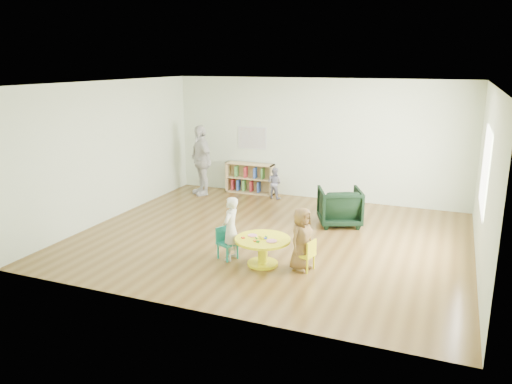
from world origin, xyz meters
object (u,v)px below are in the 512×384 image
kid_chair_left (226,242)px  child_left (231,229)px  kid_chair_right (307,254)px  armchair (340,207)px  bookshelf (250,178)px  child_right (301,239)px  adult_caretaker (201,160)px  toddler (274,183)px  activity_table (263,247)px

kid_chair_left → child_left: bearing=102.7°
kid_chair_right → armchair: size_ratio=0.61×
bookshelf → child_right: 4.78m
child_left → kid_chair_left: bearing=-99.5°
kid_chair_right → adult_caretaker: adult_caretaker is taller
kid_chair_right → armchair: bearing=14.2°
child_right → toddler: 4.19m
activity_table → kid_chair_left: 0.67m
kid_chair_left → toddler: size_ratio=0.71×
kid_chair_right → kid_chair_left: bearing=103.7°
activity_table → child_right: (0.62, 0.06, 0.19)m
activity_table → child_right: child_right is taller
armchair → toddler: (-1.87, 1.38, -0.00)m
kid_chair_left → kid_chair_right: size_ratio=1.06×
activity_table → armchair: (0.69, 2.46, 0.07)m
kid_chair_left → toddler: (-0.52, 3.79, 0.09)m
kid_chair_left → adult_caretaker: bearing=-122.7°
activity_table → adult_caretaker: (-2.97, 3.54, 0.54)m
child_right → bookshelf: bearing=49.9°
adult_caretaker → activity_table: bearing=-11.6°
kid_chair_left → child_right: 1.30m
activity_table → kid_chair_right: (0.72, 0.05, -0.04)m
kid_chair_left → toddler: bearing=-148.3°
bookshelf → child_right: (2.54, -4.05, 0.14)m
kid_chair_left → child_right: child_right is taller
armchair → toddler: size_ratio=1.10×
armchair → activity_table: bearing=51.7°
toddler → child_left: bearing=110.1°
child_left → armchair: bearing=154.4°
kid_chair_left → bookshelf: size_ratio=0.44×
toddler → kid_chair_left: bearing=108.8°
bookshelf → toddler: bearing=-20.1°
kid_chair_left → armchair: size_ratio=0.65×
bookshelf → child_left: (1.36, -4.08, 0.16)m
activity_table → armchair: size_ratio=1.08×
activity_table → toddler: 4.02m
kid_chair_right → child_right: bearing=94.8°
kid_chair_left → child_left: size_ratio=0.50×
armchair → adult_caretaker: adult_caretaker is taller
kid_chair_left → adult_caretaker: size_ratio=0.31×
bookshelf → activity_table: bearing=-64.9°
activity_table → kid_chair_left: kid_chair_left is taller
activity_table → bookshelf: 4.54m
kid_chair_left → armchair: (1.35, 2.41, 0.09)m
bookshelf → child_right: size_ratio=1.19×
armchair → child_right: 2.40m
toddler → adult_caretaker: (-1.78, -0.30, 0.47)m
child_left → toddler: (-0.62, 3.81, -0.16)m
adult_caretaker → kid_chair_left: bearing=-18.2°
bookshelf → kid_chair_left: bearing=-72.8°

